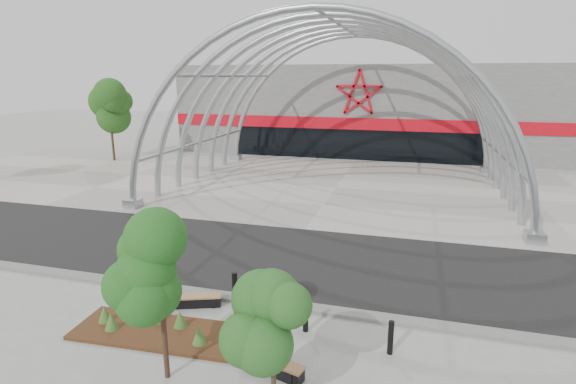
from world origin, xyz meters
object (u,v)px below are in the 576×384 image
street_tree_1 (273,313)px  street_tree_0 (159,268)px  bollard_2 (276,316)px  bench_0 (193,301)px  bench_1 (271,365)px

street_tree_1 → street_tree_0: bearing=172.9°
street_tree_1 → bollard_2: size_ratio=3.19×
bench_0 → bench_1: bench_1 is taller
street_tree_0 → bench_1: street_tree_0 is taller
street_tree_1 → bench_0: size_ratio=1.82×
street_tree_0 → bollard_2: 4.00m
bench_0 → bollard_2: bearing=-13.0°
street_tree_0 → bench_0: (-1.00, 3.27, -2.67)m
bollard_2 → bench_0: bearing=167.0°
street_tree_1 → bench_0: bearing=136.4°
street_tree_1 → bench_1: street_tree_1 is taller
street_tree_0 → street_tree_1: size_ratio=1.22×
bench_1 → bench_0: bearing=144.1°
bench_0 → bench_1: 4.13m
street_tree_1 → bench_0: 5.68m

